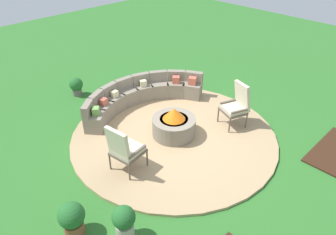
{
  "coord_description": "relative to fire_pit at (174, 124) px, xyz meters",
  "views": [
    {
      "loc": [
        -4.51,
        -4.36,
        4.62
      ],
      "look_at": [
        0.0,
        0.2,
        0.45
      ],
      "focal_mm": 33.92,
      "sensor_mm": 36.0,
      "label": 1
    }
  ],
  "objects": [
    {
      "name": "patio_circle",
      "position": [
        0.0,
        0.0,
        -0.31
      ],
      "size": [
        4.95,
        4.95,
        0.06
      ],
      "primitive_type": "cylinder",
      "color": "tan",
      "rests_on": "ground_plane"
    },
    {
      "name": "fire_pit",
      "position": [
        0.0,
        0.0,
        0.0
      ],
      "size": [
        1.05,
        1.05,
        0.73
      ],
      "color": "gray",
      "rests_on": "patio_circle"
    },
    {
      "name": "potted_plant_1",
      "position": [
        -0.56,
        3.49,
        -0.04
      ],
      "size": [
        0.39,
        0.39,
        0.56
      ],
      "color": "#605B56",
      "rests_on": "ground_plane"
    },
    {
      "name": "lounge_chair_front_right",
      "position": [
        1.43,
        -0.77,
        0.29
      ],
      "size": [
        0.72,
        0.72,
        1.14
      ],
      "rotation": [
        0.0,
        0.0,
        7.49
      ],
      "color": "brown",
      "rests_on": "patio_circle"
    },
    {
      "name": "potted_plant_0",
      "position": [
        -3.19,
        -0.76,
        0.02
      ],
      "size": [
        0.45,
        0.45,
        0.66
      ],
      "color": "brown",
      "rests_on": "ground_plane"
    },
    {
      "name": "lounge_chair_front_left",
      "position": [
        -1.62,
        -0.18,
        0.28
      ],
      "size": [
        0.7,
        0.66,
        1.12
      ],
      "rotation": [
        0.0,
        0.0,
        4.87
      ],
      "color": "brown",
      "rests_on": "patio_circle"
    },
    {
      "name": "curved_stone_bench",
      "position": [
        0.33,
        1.62,
        0.01
      ],
      "size": [
        3.58,
        1.58,
        0.73
      ],
      "color": "gray",
      "rests_on": "patio_circle"
    },
    {
      "name": "ground_plane",
      "position": [
        0.0,
        0.0,
        -0.34
      ],
      "size": [
        24.0,
        24.0,
        0.0
      ],
      "primitive_type": "plane",
      "color": "#2D6B28"
    },
    {
      "name": "potted_plant_2",
      "position": [
        -2.62,
        -1.44,
        0.04
      ],
      "size": [
        0.39,
        0.39,
        0.69
      ],
      "color": "#A89E8E",
      "rests_on": "ground_plane"
    }
  ]
}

